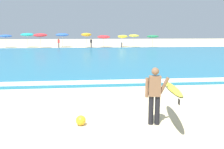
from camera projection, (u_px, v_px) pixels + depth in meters
ground_plane at (78, 118)px, 7.87m from camera, size 160.00×160.00×0.00m
sea at (83, 57)px, 25.81m from camera, size 120.00×28.00×0.14m
surf_foam at (81, 82)px, 12.67m from camera, size 120.00×1.00×0.01m
surfer_with_board at (163, 91)px, 7.17m from camera, size 1.16×2.70×1.73m
beach_umbrella_0 at (6, 36)px, 41.21m from camera, size 2.06×2.08×2.20m
beach_umbrella_1 at (27, 35)px, 41.44m from camera, size 2.18×2.20×2.47m
beach_umbrella_2 at (40, 35)px, 39.55m from camera, size 2.19×2.22×2.45m
beach_umbrella_3 at (62, 35)px, 42.14m from camera, size 2.24×2.25×2.42m
beach_umbrella_4 at (86, 35)px, 41.26m from camera, size 1.74×1.77×2.49m
beach_umbrella_5 at (104, 37)px, 41.92m from camera, size 2.17×2.21×2.13m
beach_umbrella_6 at (123, 37)px, 43.43m from camera, size 1.79×1.82×2.12m
beach_umbrella_7 at (134, 36)px, 41.90m from camera, size 1.74×1.76×2.24m
beach_umbrella_8 at (153, 37)px, 41.50m from camera, size 2.02×2.03×2.10m
beachgoer_near_row_left at (122, 42)px, 41.73m from camera, size 0.32×0.20×1.58m
beachgoer_near_row_mid at (59, 43)px, 40.56m from camera, size 0.32×0.20×1.58m
beachgoer_near_row_right at (91, 43)px, 40.73m from camera, size 0.32×0.20×1.58m
beach_ball at (81, 120)px, 7.27m from camera, size 0.30×0.30×0.30m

